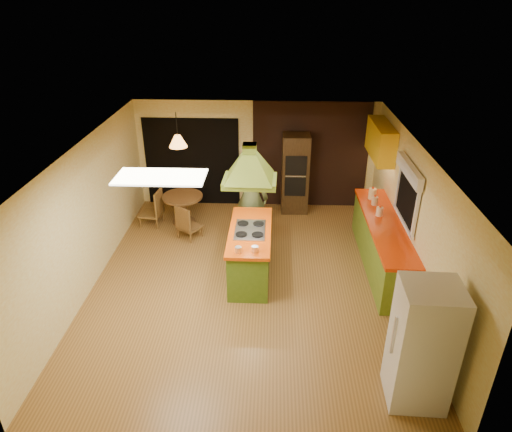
{
  "coord_description": "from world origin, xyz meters",
  "views": [
    {
      "loc": [
        0.41,
        -6.8,
        4.79
      ],
      "look_at": [
        0.12,
        0.32,
        1.15
      ],
      "focal_mm": 32.0,
      "sensor_mm": 36.0,
      "label": 1
    }
  ],
  "objects_px": {
    "man": "(251,197)",
    "wall_oven": "(295,173)",
    "refrigerator": "(422,345)",
    "kitchen_island": "(250,252)",
    "canister_large": "(372,194)",
    "dining_table": "(183,204)"
  },
  "relations": [
    {
      "from": "wall_oven",
      "to": "canister_large",
      "type": "distance_m",
      "value": 2.0
    },
    {
      "from": "man",
      "to": "wall_oven",
      "type": "relative_size",
      "value": 1.07
    },
    {
      "from": "man",
      "to": "kitchen_island",
      "type": "bearing_deg",
      "value": 108.32
    },
    {
      "from": "refrigerator",
      "to": "kitchen_island",
      "type": "bearing_deg",
      "value": 131.69
    },
    {
      "from": "kitchen_island",
      "to": "man",
      "type": "distance_m",
      "value": 1.37
    },
    {
      "from": "refrigerator",
      "to": "man",
      "type": "bearing_deg",
      "value": 122.01
    },
    {
      "from": "refrigerator",
      "to": "dining_table",
      "type": "xyz_separation_m",
      "value": [
        -3.83,
        4.67,
        -0.39
      ]
    },
    {
      "from": "kitchen_island",
      "to": "canister_large",
      "type": "height_order",
      "value": "canister_large"
    },
    {
      "from": "man",
      "to": "dining_table",
      "type": "relative_size",
      "value": 2.22
    },
    {
      "from": "kitchen_island",
      "to": "refrigerator",
      "type": "height_order",
      "value": "refrigerator"
    },
    {
      "from": "kitchen_island",
      "to": "refrigerator",
      "type": "xyz_separation_m",
      "value": [
        2.25,
        -2.71,
        0.39
      ]
    },
    {
      "from": "wall_oven",
      "to": "canister_large",
      "type": "bearing_deg",
      "value": -42.84
    },
    {
      "from": "kitchen_island",
      "to": "wall_oven",
      "type": "xyz_separation_m",
      "value": [
        0.89,
        2.73,
        0.45
      ]
    },
    {
      "from": "wall_oven",
      "to": "canister_large",
      "type": "relative_size",
      "value": 8.33
    },
    {
      "from": "man",
      "to": "wall_oven",
      "type": "xyz_separation_m",
      "value": [
        0.94,
        1.46,
        -0.06
      ]
    },
    {
      "from": "dining_table",
      "to": "canister_large",
      "type": "relative_size",
      "value": 4.01
    },
    {
      "from": "refrigerator",
      "to": "wall_oven",
      "type": "relative_size",
      "value": 0.93
    },
    {
      "from": "canister_large",
      "to": "refrigerator",
      "type": "bearing_deg",
      "value": -91.88
    },
    {
      "from": "wall_oven",
      "to": "dining_table",
      "type": "xyz_separation_m",
      "value": [
        -2.47,
        -0.77,
        -0.45
      ]
    },
    {
      "from": "kitchen_island",
      "to": "refrigerator",
      "type": "bearing_deg",
      "value": -49.99
    },
    {
      "from": "kitchen_island",
      "to": "man",
      "type": "xyz_separation_m",
      "value": [
        -0.05,
        1.27,
        0.51
      ]
    },
    {
      "from": "canister_large",
      "to": "dining_table",
      "type": "bearing_deg",
      "value": 172.08
    }
  ]
}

